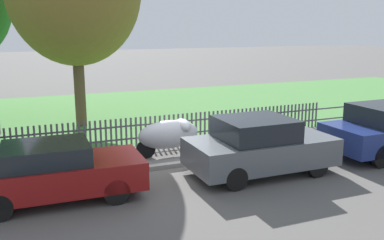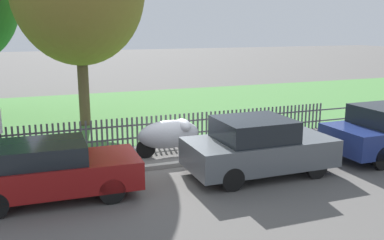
{
  "view_description": "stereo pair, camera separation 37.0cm",
  "coord_description": "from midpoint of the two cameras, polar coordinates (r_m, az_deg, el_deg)",
  "views": [
    {
      "loc": [
        -4.18,
        -10.51,
        3.82
      ],
      "look_at": [
        0.55,
        0.88,
        1.1
      ],
      "focal_mm": 40.0,
      "sensor_mm": 36.0,
      "label": 1
    },
    {
      "loc": [
        -3.83,
        -10.65,
        3.82
      ],
      "look_at": [
        0.55,
        0.88,
        1.1
      ],
      "focal_mm": 40.0,
      "sensor_mm": 36.0,
      "label": 2
    }
  ],
  "objects": [
    {
      "name": "ground_plane",
      "position": [
        11.94,
        -0.06,
        -6.22
      ],
      "size": [
        120.0,
        120.0,
        0.0
      ],
      "primitive_type": "plane",
      "color": "#565451"
    },
    {
      "name": "kerb_stone",
      "position": [
        12.01,
        -0.23,
        -5.81
      ],
      "size": [
        42.45,
        0.2,
        0.12
      ],
      "primitive_type": "cube",
      "color": "gray",
      "rests_on": "ground"
    },
    {
      "name": "grass_strip",
      "position": [
        19.74,
        -8.7,
        1.15
      ],
      "size": [
        42.45,
        11.71,
        0.01
      ],
      "primitive_type": "cube",
      "color": "#477F3D",
      "rests_on": "ground"
    },
    {
      "name": "park_fence",
      "position": [
        14.11,
        -3.7,
        -1.28
      ],
      "size": [
        42.45,
        0.05,
        0.96
      ],
      "color": "#4C4C51",
      "rests_on": "ground"
    },
    {
      "name": "parked_car_black_saloon",
      "position": [
        10.07,
        -17.25,
        -6.36
      ],
      "size": [
        3.86,
        1.75,
        1.31
      ],
      "rotation": [
        0.0,
        0.0,
        -0.03
      ],
      "color": "maroon",
      "rests_on": "ground"
    },
    {
      "name": "parked_car_navy_estate",
      "position": [
        11.31,
        9.71,
        -3.52
      ],
      "size": [
        3.84,
        1.86,
        1.5
      ],
      "rotation": [
        0.0,
        0.0,
        0.0
      ],
      "color": "#51565B",
      "rests_on": "ground"
    },
    {
      "name": "covered_motorcycle",
      "position": [
        12.82,
        -2.08,
        -1.86
      ],
      "size": [
        2.01,
        0.81,
        1.08
      ],
      "rotation": [
        0.0,
        0.0,
        0.04
      ],
      "color": "black",
      "rests_on": "ground"
    }
  ]
}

